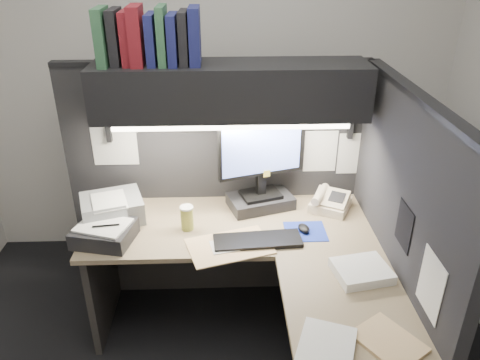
# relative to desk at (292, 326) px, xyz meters

# --- Properties ---
(wall_back) EXTENTS (3.50, 0.04, 2.70)m
(wall_back) POSITION_rel_desk_xyz_m (-0.43, 1.50, 0.91)
(wall_back) COLOR silver
(wall_back) RESTS_ON floor
(partition_back) EXTENTS (1.90, 0.06, 1.60)m
(partition_back) POSITION_rel_desk_xyz_m (-0.40, 0.93, 0.36)
(partition_back) COLOR black
(partition_back) RESTS_ON floor
(partition_right) EXTENTS (0.06, 1.50, 1.60)m
(partition_right) POSITION_rel_desk_xyz_m (0.55, 0.18, 0.36)
(partition_right) COLOR black
(partition_right) RESTS_ON floor
(desk) EXTENTS (1.70, 1.53, 0.73)m
(desk) POSITION_rel_desk_xyz_m (0.00, 0.00, 0.00)
(desk) COLOR #847454
(desk) RESTS_ON floor
(overhead_shelf) EXTENTS (1.55, 0.34, 0.30)m
(overhead_shelf) POSITION_rel_desk_xyz_m (-0.30, 0.75, 1.06)
(overhead_shelf) COLOR black
(overhead_shelf) RESTS_ON partition_back
(task_light_tube) EXTENTS (1.32, 0.04, 0.04)m
(task_light_tube) POSITION_rel_desk_xyz_m (-0.30, 0.61, 0.89)
(task_light_tube) COLOR white
(task_light_tube) RESTS_ON overhead_shelf
(monitor) EXTENTS (0.53, 0.35, 0.59)m
(monitor) POSITION_rel_desk_xyz_m (-0.12, 0.76, 0.52)
(monitor) COLOR black
(monitor) RESTS_ON desk
(keyboard) EXTENTS (0.51, 0.20, 0.02)m
(keyboard) POSITION_rel_desk_xyz_m (-0.16, 0.36, 0.30)
(keyboard) COLOR black
(keyboard) RESTS_ON desk
(mousepad) EXTENTS (0.24, 0.22, 0.00)m
(mousepad) POSITION_rel_desk_xyz_m (0.13, 0.46, 0.29)
(mousepad) COLOR #1C309B
(mousepad) RESTS_ON desk
(mouse) EXTENTS (0.08, 0.11, 0.04)m
(mouse) POSITION_rel_desk_xyz_m (0.12, 0.46, 0.31)
(mouse) COLOR black
(mouse) RESTS_ON mousepad
(telephone) EXTENTS (0.31, 0.31, 0.09)m
(telephone) POSITION_rel_desk_xyz_m (0.33, 0.72, 0.33)
(telephone) COLOR beige
(telephone) RESTS_ON desk
(coffee_cup) EXTENTS (0.10, 0.10, 0.14)m
(coffee_cup) POSITION_rel_desk_xyz_m (-0.57, 0.52, 0.36)
(coffee_cup) COLOR #D2D154
(coffee_cup) RESTS_ON desk
(printer) EXTENTS (0.43, 0.40, 0.14)m
(printer) POSITION_rel_desk_xyz_m (-1.03, 0.65, 0.36)
(printer) COLOR gray
(printer) RESTS_ON desk
(notebook_stack) EXTENTS (0.37, 0.33, 0.10)m
(notebook_stack) POSITION_rel_desk_xyz_m (-1.03, 0.41, 0.33)
(notebook_stack) COLOR black
(notebook_stack) RESTS_ON desk
(open_folder) EXTENTS (0.52, 0.41, 0.01)m
(open_folder) POSITION_rel_desk_xyz_m (-0.32, 0.32, 0.29)
(open_folder) COLOR tan
(open_folder) RESTS_ON desk
(paper_stack_a) EXTENTS (0.31, 0.27, 0.05)m
(paper_stack_a) POSITION_rel_desk_xyz_m (0.34, 0.05, 0.31)
(paper_stack_a) COLOR white
(paper_stack_a) RESTS_ON desk
(paper_stack_b) EXTENTS (0.31, 0.34, 0.03)m
(paper_stack_b) POSITION_rel_desk_xyz_m (0.06, -0.44, 0.30)
(paper_stack_b) COLOR white
(paper_stack_b) RESTS_ON desk
(manila_stack) EXTENTS (0.32, 0.34, 0.02)m
(manila_stack) POSITION_rel_desk_xyz_m (0.34, -0.41, 0.29)
(manila_stack) COLOR tan
(manila_stack) RESTS_ON desk
(binder_row) EXTENTS (0.54, 0.25, 0.31)m
(binder_row) POSITION_rel_desk_xyz_m (-0.73, 0.75, 1.35)
(binder_row) COLOR #295336
(binder_row) RESTS_ON overhead_shelf
(pinned_papers) EXTENTS (1.76, 1.31, 0.51)m
(pinned_papers) POSITION_rel_desk_xyz_m (-0.00, 0.56, 0.61)
(pinned_papers) COLOR white
(pinned_papers) RESTS_ON partition_back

